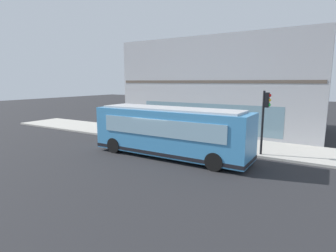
% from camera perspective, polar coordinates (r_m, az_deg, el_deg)
% --- Properties ---
extents(ground, '(120.00, 120.00, 0.00)m').
position_cam_1_polar(ground, '(17.17, -1.65, -6.25)').
color(ground, '#262628').
extents(sidewalk_curb, '(4.61, 40.00, 0.15)m').
position_cam_1_polar(sidewalk_curb, '(21.32, 5.51, -2.98)').
color(sidewalk_curb, '#B2ADA3').
rests_on(sidewalk_curb, ground).
extents(building_corner, '(9.60, 17.78, 8.42)m').
position_cam_1_polar(building_corner, '(27.38, 12.16, 8.32)').
color(building_corner, '#A8A8AD').
rests_on(building_corner, ground).
extents(city_bus_nearside, '(2.65, 10.06, 3.07)m').
position_cam_1_polar(city_bus_nearside, '(16.56, 0.38, -1.31)').
color(city_bus_nearside, '#3F8CC6').
rests_on(city_bus_nearside, ground).
extents(traffic_light_near_corner, '(0.32, 0.49, 3.95)m').
position_cam_1_polar(traffic_light_near_corner, '(17.32, 20.01, 3.10)').
color(traffic_light_near_corner, black).
rests_on(traffic_light_near_corner, sidewalk_curb).
extents(fire_hydrant, '(0.35, 0.35, 0.74)m').
position_cam_1_polar(fire_hydrant, '(20.67, 4.19, -2.12)').
color(fire_hydrant, yellow).
rests_on(fire_hydrant, sidewalk_curb).
extents(pedestrian_by_light_pole, '(0.32, 0.32, 1.67)m').
position_cam_1_polar(pedestrian_by_light_pole, '(23.33, -11.00, 0.55)').
color(pedestrian_by_light_pole, '#99994C').
rests_on(pedestrian_by_light_pole, sidewalk_curb).
extents(pedestrian_near_building_entrance, '(0.32, 0.32, 1.57)m').
position_cam_1_polar(pedestrian_near_building_entrance, '(25.04, -8.59, 1.07)').
color(pedestrian_near_building_entrance, silver).
rests_on(pedestrian_near_building_entrance, sidewalk_curb).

